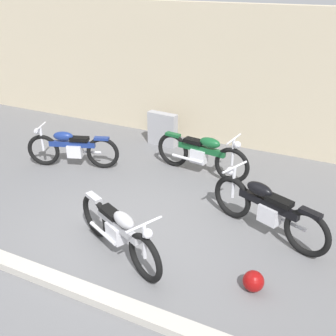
% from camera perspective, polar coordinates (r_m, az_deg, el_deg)
% --- Properties ---
extents(ground_plane, '(40.00, 40.00, 0.00)m').
position_cam_1_polar(ground_plane, '(6.46, -6.60, -10.14)').
color(ground_plane, slate).
extents(building_wall, '(18.00, 0.30, 3.23)m').
position_cam_1_polar(building_wall, '(9.58, 7.60, 12.90)').
color(building_wall, beige).
rests_on(building_wall, ground_plane).
extents(curb_strip, '(18.00, 0.24, 0.12)m').
position_cam_1_polar(curb_strip, '(5.66, -13.57, -16.33)').
color(curb_strip, '#B7B2A8').
rests_on(curb_strip, ground_plane).
extents(stone_marker, '(0.75, 0.25, 0.81)m').
position_cam_1_polar(stone_marker, '(9.60, -0.81, 5.61)').
color(stone_marker, '#9E9EA3').
rests_on(stone_marker, ground_plane).
extents(helmet, '(0.29, 0.29, 0.29)m').
position_cam_1_polar(helmet, '(5.59, 12.20, -15.65)').
color(helmet, maroon).
rests_on(helmet, ground_plane).
extents(motorcycle_blue, '(1.94, 0.87, 0.91)m').
position_cam_1_polar(motorcycle_blue, '(8.73, -13.69, 2.82)').
color(motorcycle_blue, black).
rests_on(motorcycle_blue, ground_plane).
extents(motorcycle_green, '(2.13, 0.60, 0.96)m').
position_cam_1_polar(motorcycle_green, '(8.18, 4.92, 2.07)').
color(motorcycle_green, black).
rests_on(motorcycle_green, ground_plane).
extents(motorcycle_black, '(2.04, 1.00, 0.97)m').
position_cam_1_polar(motorcycle_black, '(6.48, 14.01, -5.70)').
color(motorcycle_black, black).
rests_on(motorcycle_black, ground_plane).
extents(motorcycle_silver, '(1.90, 1.03, 0.92)m').
position_cam_1_polar(motorcycle_silver, '(5.88, -7.15, -8.97)').
color(motorcycle_silver, black).
rests_on(motorcycle_silver, ground_plane).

